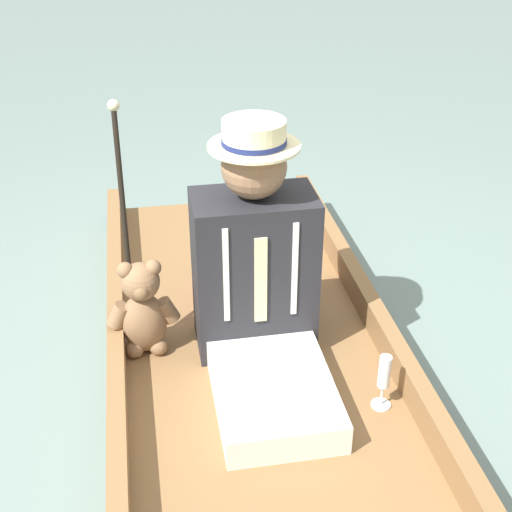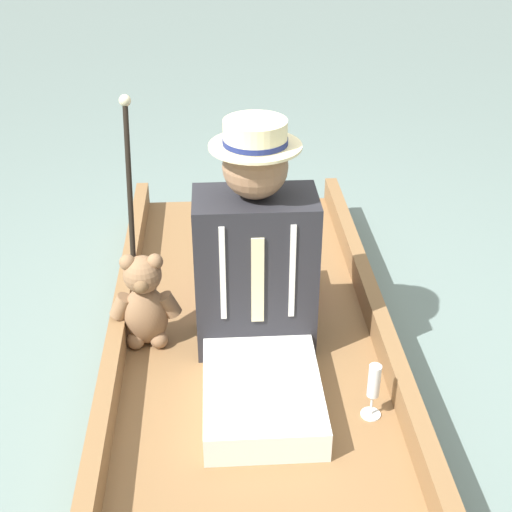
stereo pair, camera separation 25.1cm
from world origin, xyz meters
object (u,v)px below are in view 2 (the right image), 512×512
object	(u,v)px
wine_glass	(374,385)
walking_cane	(130,204)
teddy_bear	(145,303)
seated_person	(257,280)

from	to	relation	value
wine_glass	walking_cane	distance (m)	1.08
teddy_bear	walking_cane	bearing A→B (deg)	-76.06
wine_glass	walking_cane	xyz separation A→B (m)	(0.81, -0.60, 0.38)
seated_person	wine_glass	size ratio (longest dim) A/B	4.25
seated_person	walking_cane	bearing A→B (deg)	-36.03
teddy_bear	walking_cane	size ratio (longest dim) A/B	0.44
teddy_bear	wine_glass	xyz separation A→B (m)	(-0.77, 0.45, -0.05)
teddy_bear	wine_glass	bearing A→B (deg)	149.60
teddy_bear	wine_glass	distance (m)	0.89
seated_person	teddy_bear	bearing A→B (deg)	-20.06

